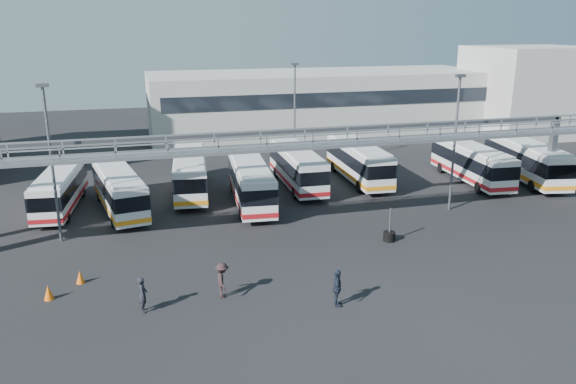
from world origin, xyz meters
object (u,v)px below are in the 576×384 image
object	(u,v)px
bus_1	(60,188)
bus_5	(297,166)
bus_9	(526,159)
light_pole_back	(295,111)
light_pole_left	(51,156)
cone_left	(80,277)
cone_right	(48,292)
bus_8	(471,162)
bus_3	(190,172)
pedestrian_d	(337,288)
bus_2	(119,189)
light_pole_mid	(455,136)
tire_stack	(389,235)
pedestrian_a	(143,295)
pedestrian_c	(222,280)
bus_6	(359,160)
bus_4	(251,181)

from	to	relation	value
bus_1	bus_5	size ratio (longest dim) A/B	0.93
bus_1	bus_9	size ratio (longest dim) A/B	0.86
light_pole_back	light_pole_left	bearing A→B (deg)	-145.01
cone_left	cone_right	size ratio (longest dim) A/B	0.92
bus_8	bus_9	xyz separation A→B (m)	(5.06, -0.84, 0.10)
bus_3	light_pole_back	bearing A→B (deg)	32.78
light_pole_back	bus_5	world-z (taller)	light_pole_back
pedestrian_d	bus_2	bearing A→B (deg)	48.48
light_pole_back	bus_9	distance (m)	21.56
bus_5	pedestrian_d	bearing A→B (deg)	-99.50
light_pole_left	bus_3	distance (m)	13.33
cone_left	bus_2	bearing A→B (deg)	80.50
light_pole_mid	light_pole_back	xyz separation A→B (m)	(-8.00, 15.00, 0.00)
bus_8	cone_left	distance (m)	34.68
light_pole_left	cone_right	distance (m)	10.05
pedestrian_d	tire_stack	bearing A→B (deg)	-22.20
pedestrian_a	bus_9	bearing A→B (deg)	-61.28
light_pole_left	pedestrian_a	bearing A→B (deg)	-66.14
bus_3	tire_stack	size ratio (longest dim) A/B	5.01
light_pole_mid	bus_9	bearing A→B (deg)	27.13
pedestrian_c	bus_5	bearing A→B (deg)	-24.33
bus_8	pedestrian_a	world-z (taller)	bus_8
bus_6	bus_4	bearing A→B (deg)	-156.29
light_pole_back	bus_6	world-z (taller)	light_pole_back
light_pole_mid	bus_8	distance (m)	9.67
light_pole_left	pedestrian_c	size ratio (longest dim) A/B	5.37
light_pole_left	bus_6	world-z (taller)	light_pole_left
bus_2	pedestrian_d	distance (m)	21.32
light_pole_mid	cone_right	xyz separation A→B (m)	(-27.75, -7.51, -5.33)
bus_9	light_pole_left	bearing A→B (deg)	-163.08
pedestrian_c	light_pole_back	bearing A→B (deg)	-21.51
bus_1	pedestrian_a	bearing A→B (deg)	-67.11
bus_6	light_pole_left	bearing A→B (deg)	-157.95
bus_9	light_pole_mid	bearing A→B (deg)	-142.76
bus_6	bus_8	size ratio (longest dim) A/B	1.02
bus_5	pedestrian_d	distance (m)	21.81
light_pole_back	tire_stack	distance (m)	20.47
bus_9	pedestrian_c	world-z (taller)	bus_9
bus_9	pedestrian_a	xyz separation A→B (m)	(-34.13, -15.83, -1.03)
light_pole_left	pedestrian_c	world-z (taller)	light_pole_left
bus_6	bus_5	bearing A→B (deg)	-173.88
bus_2	cone_left	distance (m)	12.50
bus_1	cone_right	distance (m)	15.54
cone_left	pedestrian_c	bearing A→B (deg)	-27.08
light_pole_left	pedestrian_c	distance (m)	14.71
bus_8	cone_right	size ratio (longest dim) A/B	14.10
bus_2	cone_right	distance (m)	14.33
bus_9	pedestrian_d	size ratio (longest dim) A/B	6.07
bus_3	tire_stack	xyz separation A→B (m)	(11.34, -14.40, -1.49)
light_pole_mid	pedestrian_c	size ratio (longest dim) A/B	5.37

